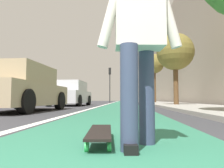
% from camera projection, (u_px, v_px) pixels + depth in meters
% --- Properties ---
extents(ground_plane, '(80.00, 80.00, 0.00)m').
position_uv_depth(ground_plane, '(122.00, 107.00, 10.61)').
color(ground_plane, '#38383D').
extents(bike_lane_paint, '(56.00, 2.20, 0.00)m').
position_uv_depth(bike_lane_paint, '(124.00, 103.00, 24.55)').
color(bike_lane_paint, '#2D7256').
rests_on(bike_lane_paint, ground).
extents(lane_stripe_white, '(52.00, 0.16, 0.01)m').
position_uv_depth(lane_stripe_white, '(111.00, 103.00, 20.65)').
color(lane_stripe_white, silver).
rests_on(lane_stripe_white, ground).
extents(sidewalk_curb, '(52.00, 3.20, 0.11)m').
position_uv_depth(sidewalk_curb, '(162.00, 103.00, 18.37)').
color(sidewalk_curb, '#9E9B93').
rests_on(sidewalk_curb, ground).
extents(building_facade, '(40.00, 1.20, 10.75)m').
position_uv_depth(building_facade, '(178.00, 53.00, 22.58)').
color(building_facade, gray).
rests_on(building_facade, ground).
extents(skateboard, '(0.85, 0.26, 0.11)m').
position_uv_depth(skateboard, '(100.00, 133.00, 1.86)').
color(skateboard, green).
rests_on(skateboard, ground).
extents(skater_person, '(0.48, 0.72, 1.64)m').
position_uv_depth(skater_person, '(139.00, 35.00, 1.75)').
color(skater_person, '#384260').
rests_on(skater_person, ground).
extents(parked_car_near, '(4.11, 1.98, 1.49)m').
position_uv_depth(parked_car_near, '(22.00, 89.00, 6.78)').
color(parked_car_near, tan).
rests_on(parked_car_near, ground).
extents(parked_car_mid, '(4.25, 2.01, 1.48)m').
position_uv_depth(parked_car_mid, '(70.00, 94.00, 12.74)').
color(parked_car_mid, silver).
rests_on(parked_car_mid, ground).
extents(traffic_light, '(0.33, 0.28, 4.17)m').
position_uv_depth(traffic_light, '(110.00, 78.00, 24.90)').
color(traffic_light, '#2D2D2D').
rests_on(traffic_light, ground).
extents(street_tree_mid, '(2.08, 2.08, 4.10)m').
position_uv_depth(street_tree_mid, '(175.00, 52.00, 11.69)').
color(street_tree_mid, brown).
rests_on(street_tree_mid, ground).
extents(street_tree_far, '(1.88, 1.88, 4.77)m').
position_uv_depth(street_tree_far, '(154.00, 64.00, 20.12)').
color(street_tree_far, brown).
rests_on(street_tree_far, ground).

